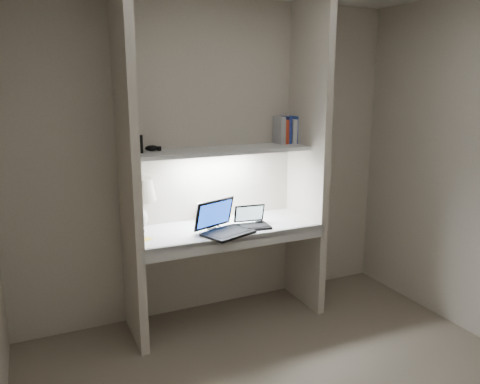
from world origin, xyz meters
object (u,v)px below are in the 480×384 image
laptop_netbook (252,222)px  speaker (204,212)px  laptop_main (223,226)px  table_lamp (138,196)px  book_row (288,130)px

laptop_netbook → speaker: size_ratio=1.90×
laptop_main → speaker: bearing=72.4°
table_lamp → laptop_main: table_lamp is taller
laptop_main → laptop_netbook: laptop_main is taller
speaker → book_row: bearing=21.1°
speaker → laptop_main: bearing=-62.9°
laptop_netbook → speaker: laptop_netbook is taller
table_lamp → laptop_main: 0.67m
laptop_netbook → speaker: (-0.29, 0.31, 0.03)m
laptop_main → book_row: book_row is taller
book_row → laptop_main: bearing=-155.9°
laptop_main → book_row: bearing=3.3°
laptop_main → laptop_netbook: size_ratio=1.64×
table_lamp → speaker: 0.58m
speaker → book_row: book_row is taller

